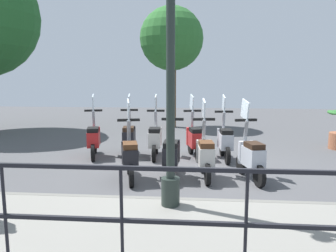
{
  "coord_description": "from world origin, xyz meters",
  "views": [
    {
      "loc": [
        -6.86,
        -0.1,
        1.97
      ],
      "look_at": [
        0.2,
        0.5,
        0.9
      ],
      "focal_mm": 35.0,
      "sensor_mm": 36.0,
      "label": 1
    }
  ],
  "objects_px": {
    "tree_distant": "(172,40)",
    "scooter_far_0": "(225,140)",
    "scooter_far_2": "(155,138)",
    "lamp_post_near": "(171,73)",
    "scooter_near_1": "(205,154)",
    "scooter_far_4": "(94,138)",
    "scooter_far_1": "(194,138)",
    "scooter_near_3": "(130,156)",
    "scooter_near_2": "(171,154)",
    "scooter_far_3": "(129,137)",
    "scooter_near_0": "(251,156)"
  },
  "relations": [
    {
      "from": "scooter_far_1",
      "to": "scooter_far_4",
      "type": "relative_size",
      "value": 1.0
    },
    {
      "from": "tree_distant",
      "to": "scooter_near_3",
      "type": "relative_size",
      "value": 3.01
    },
    {
      "from": "tree_distant",
      "to": "scooter_far_1",
      "type": "distance_m",
      "value": 5.8
    },
    {
      "from": "scooter_far_0",
      "to": "scooter_far_2",
      "type": "xyz_separation_m",
      "value": [
        0.08,
        1.68,
        0.0
      ]
    },
    {
      "from": "lamp_post_near",
      "to": "scooter_far_3",
      "type": "xyz_separation_m",
      "value": [
        3.45,
        1.3,
        -1.53
      ]
    },
    {
      "from": "scooter_far_0",
      "to": "scooter_far_2",
      "type": "bearing_deg",
      "value": 83.19
    },
    {
      "from": "scooter_far_2",
      "to": "scooter_near_0",
      "type": "bearing_deg",
      "value": -131.42
    },
    {
      "from": "lamp_post_near",
      "to": "scooter_far_2",
      "type": "distance_m",
      "value": 3.72
    },
    {
      "from": "scooter_near_1",
      "to": "scooter_far_3",
      "type": "distance_m",
      "value": 2.5
    },
    {
      "from": "scooter_near_1",
      "to": "scooter_far_1",
      "type": "relative_size",
      "value": 1.0
    },
    {
      "from": "scooter_far_0",
      "to": "scooter_near_0",
      "type": "bearing_deg",
      "value": -171.27
    },
    {
      "from": "scooter_near_3",
      "to": "scooter_far_4",
      "type": "xyz_separation_m",
      "value": [
        1.72,
        1.25,
        0.0
      ]
    },
    {
      "from": "scooter_near_1",
      "to": "scooter_far_3",
      "type": "bearing_deg",
      "value": 41.98
    },
    {
      "from": "lamp_post_near",
      "to": "scooter_near_3",
      "type": "height_order",
      "value": "lamp_post_near"
    },
    {
      "from": "scooter_near_3",
      "to": "scooter_far_0",
      "type": "relative_size",
      "value": 1.0
    },
    {
      "from": "scooter_near_1",
      "to": "scooter_far_2",
      "type": "bearing_deg",
      "value": 31.26
    },
    {
      "from": "tree_distant",
      "to": "scooter_far_0",
      "type": "bearing_deg",
      "value": -161.97
    },
    {
      "from": "scooter_far_1",
      "to": "scooter_near_2",
      "type": "bearing_deg",
      "value": 152.32
    },
    {
      "from": "scooter_near_1",
      "to": "scooter_near_2",
      "type": "xyz_separation_m",
      "value": [
        -0.04,
        0.65,
        0.0
      ]
    },
    {
      "from": "scooter_near_1",
      "to": "scooter_near_2",
      "type": "bearing_deg",
      "value": 87.73
    },
    {
      "from": "scooter_near_1",
      "to": "scooter_far_0",
      "type": "distance_m",
      "value": 1.58
    },
    {
      "from": "tree_distant",
      "to": "scooter_far_2",
      "type": "bearing_deg",
      "value": 179.69
    },
    {
      "from": "lamp_post_near",
      "to": "scooter_near_2",
      "type": "xyz_separation_m",
      "value": [
        1.73,
        0.12,
        -1.53
      ]
    },
    {
      "from": "scooter_near_1",
      "to": "scooter_far_4",
      "type": "distance_m",
      "value": 3.07
    },
    {
      "from": "scooter_near_3",
      "to": "scooter_far_1",
      "type": "relative_size",
      "value": 1.0
    },
    {
      "from": "scooter_far_1",
      "to": "tree_distant",
      "type": "bearing_deg",
      "value": -2.21
    },
    {
      "from": "scooter_far_1",
      "to": "scooter_far_2",
      "type": "relative_size",
      "value": 1.0
    },
    {
      "from": "scooter_near_1",
      "to": "scooter_far_2",
      "type": "xyz_separation_m",
      "value": [
        1.57,
        1.17,
        0.0
      ]
    },
    {
      "from": "tree_distant",
      "to": "scooter_near_3",
      "type": "distance_m",
      "value": 7.39
    },
    {
      "from": "scooter_near_0",
      "to": "scooter_far_2",
      "type": "height_order",
      "value": "same"
    },
    {
      "from": "scooter_near_3",
      "to": "scooter_far_2",
      "type": "distance_m",
      "value": 1.82
    },
    {
      "from": "lamp_post_near",
      "to": "scooter_far_4",
      "type": "bearing_deg",
      "value": 33.38
    },
    {
      "from": "lamp_post_near",
      "to": "scooter_far_0",
      "type": "relative_size",
      "value": 2.73
    },
    {
      "from": "scooter_near_2",
      "to": "scooter_far_2",
      "type": "distance_m",
      "value": 1.69
    },
    {
      "from": "scooter_near_1",
      "to": "scooter_far_1",
      "type": "height_order",
      "value": "same"
    },
    {
      "from": "scooter_far_2",
      "to": "lamp_post_near",
      "type": "bearing_deg",
      "value": -172.28
    },
    {
      "from": "scooter_near_2",
      "to": "scooter_far_2",
      "type": "relative_size",
      "value": 1.0
    },
    {
      "from": "lamp_post_near",
      "to": "scooter_near_1",
      "type": "height_order",
      "value": "lamp_post_near"
    },
    {
      "from": "lamp_post_near",
      "to": "scooter_near_3",
      "type": "xyz_separation_m",
      "value": [
        1.53,
        0.9,
        -1.53
      ]
    },
    {
      "from": "scooter_near_0",
      "to": "scooter_far_3",
      "type": "bearing_deg",
      "value": 42.84
    },
    {
      "from": "scooter_near_3",
      "to": "scooter_far_1",
      "type": "height_order",
      "value": "same"
    },
    {
      "from": "scooter_near_1",
      "to": "scooter_near_3",
      "type": "bearing_deg",
      "value": 93.57
    },
    {
      "from": "scooter_near_3",
      "to": "scooter_far_0",
      "type": "height_order",
      "value": "same"
    },
    {
      "from": "scooter_near_2",
      "to": "scooter_far_3",
      "type": "distance_m",
      "value": 2.1
    },
    {
      "from": "scooter_near_0",
      "to": "scooter_far_3",
      "type": "xyz_separation_m",
      "value": [
        1.73,
        2.7,
        0.0
      ]
    },
    {
      "from": "scooter_near_0",
      "to": "scooter_near_3",
      "type": "xyz_separation_m",
      "value": [
        -0.19,
        2.29,
        0.0
      ]
    },
    {
      "from": "lamp_post_near",
      "to": "scooter_far_4",
      "type": "distance_m",
      "value": 4.19
    },
    {
      "from": "scooter_far_4",
      "to": "scooter_near_0",
      "type": "bearing_deg",
      "value": -127.62
    },
    {
      "from": "scooter_far_0",
      "to": "scooter_far_1",
      "type": "distance_m",
      "value": 0.74
    },
    {
      "from": "lamp_post_near",
      "to": "scooter_far_2",
      "type": "bearing_deg",
      "value": 10.75
    }
  ]
}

